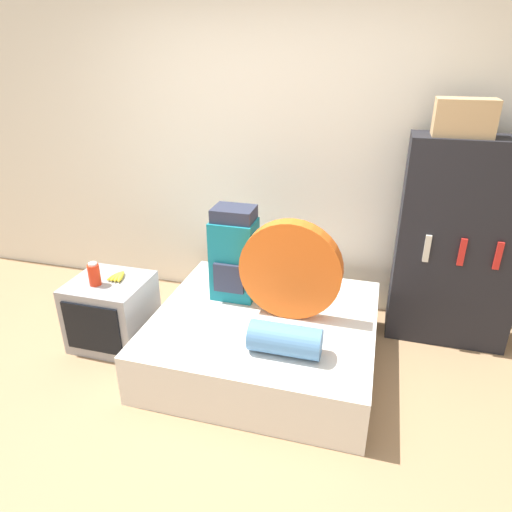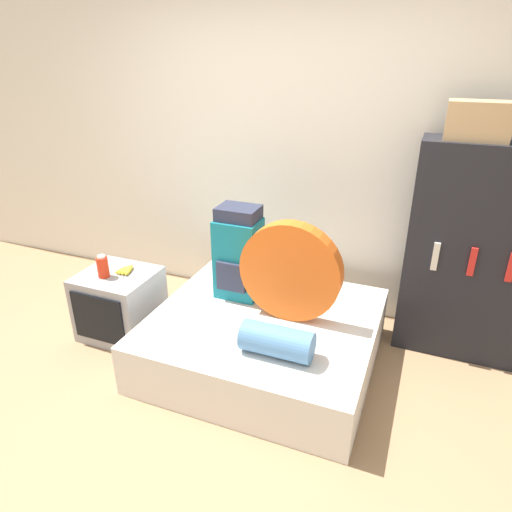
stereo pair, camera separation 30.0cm
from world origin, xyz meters
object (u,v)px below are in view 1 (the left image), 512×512
Objects in this scene: sleeping_roll at (285,340)px; television at (112,312)px; bookshelf at (458,245)px; cardboard_box at (464,118)px; backpack at (234,255)px; canister at (94,274)px; tent_bag at (291,270)px.

sleeping_roll is 0.80× the size of television.
bookshelf is 0.90m from cardboard_box.
backpack is 1.63m from bookshelf.
sleeping_roll is 1.51m from bookshelf.
cardboard_box is at bearing 18.79° from canister.
canister is at bearing -157.58° from backpack.
canister is at bearing -161.48° from bookshelf.
television is at bearing -160.08° from backpack.
canister is at bearing -128.72° from television.
backpack is 0.99× the size of tent_bag.
bookshelf is at bearing 28.67° from tent_bag.
backpack is 1.26× the size of television.
backpack is 1.03m from television.
canister is (-1.38, -0.23, -0.11)m from tent_bag.
backpack reaches higher than canister.
canister is at bearing -170.69° from tent_bag.
canister is (-0.05, -0.07, 0.34)m from television.
television is 2.60m from bookshelf.
tent_bag is 1.49m from cardboard_box.
sleeping_roll is 1.46m from canister.
canister is (-0.93, -0.38, -0.10)m from backpack.
sleeping_roll is at bearing -132.19° from cardboard_box.
backpack is 1.78m from cardboard_box.
backpack is 0.82m from sleeping_roll.
bookshelf is (1.11, 0.61, 0.06)m from tent_bag.
tent_bag reaches higher than television.
bookshelf is at bearing 13.04° from cardboard_box.
tent_bag is (0.45, -0.16, 0.01)m from backpack.
bookshelf is (1.56, 0.45, 0.07)m from backpack.
backpack is at bearing -163.89° from bookshelf.
cardboard_box is at bearing 16.37° from backpack.
cardboard_box is (-0.12, -0.03, 0.89)m from bookshelf.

